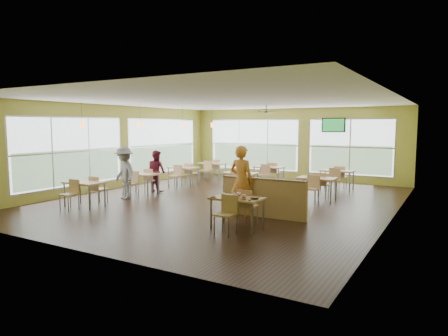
{
  "coord_description": "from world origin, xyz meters",
  "views": [
    {
      "loc": [
        6.36,
        -11.06,
        2.4
      ],
      "look_at": [
        0.7,
        -1.39,
        1.23
      ],
      "focal_mm": 32.0,
      "sensor_mm": 36.0,
      "label": 1
    }
  ],
  "objects_px": {
    "food_basket": "(255,198)",
    "half_wall_divider": "(263,197)",
    "man_plaid": "(242,181)",
    "main_table": "(237,202)"
  },
  "relations": [
    {
      "from": "main_table",
      "to": "man_plaid",
      "type": "distance_m",
      "value": 1.46
    },
    {
      "from": "main_table",
      "to": "half_wall_divider",
      "type": "distance_m",
      "value": 1.45
    },
    {
      "from": "man_plaid",
      "to": "main_table",
      "type": "bearing_deg",
      "value": 118.06
    },
    {
      "from": "main_table",
      "to": "half_wall_divider",
      "type": "bearing_deg",
      "value": 90.0
    },
    {
      "from": "main_table",
      "to": "man_plaid",
      "type": "height_order",
      "value": "man_plaid"
    },
    {
      "from": "half_wall_divider",
      "to": "food_basket",
      "type": "height_order",
      "value": "half_wall_divider"
    },
    {
      "from": "man_plaid",
      "to": "food_basket",
      "type": "bearing_deg",
      "value": 132.69
    },
    {
      "from": "food_basket",
      "to": "main_table",
      "type": "bearing_deg",
      "value": -178.6
    },
    {
      "from": "food_basket",
      "to": "half_wall_divider",
      "type": "bearing_deg",
      "value": 107.35
    },
    {
      "from": "half_wall_divider",
      "to": "man_plaid",
      "type": "bearing_deg",
      "value": -165.46
    }
  ]
}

